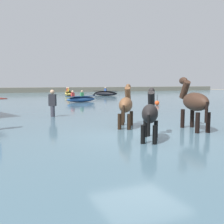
% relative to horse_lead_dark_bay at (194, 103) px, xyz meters
% --- Properties ---
extents(ground_plane, '(120.00, 120.00, 0.00)m').
position_rel_horse_lead_dark_bay_xyz_m(ground_plane, '(-2.19, -0.17, -1.27)').
color(ground_plane, gray).
extents(water_surface, '(90.00, 90.00, 0.38)m').
position_rel_horse_lead_dark_bay_xyz_m(water_surface, '(-2.19, 9.83, -1.08)').
color(water_surface, '#476675').
rests_on(water_surface, ground).
extents(horse_lead_dark_bay, '(0.86, 1.98, 2.15)m').
position_rel_horse_lead_dark_bay_xyz_m(horse_lead_dark_bay, '(0.00, 0.00, 0.00)').
color(horse_lead_dark_bay, '#382319').
rests_on(horse_lead_dark_bay, ground).
extents(horse_trailing_black, '(1.20, 1.52, 1.81)m').
position_rel_horse_lead_dark_bay_xyz_m(horse_trailing_black, '(-2.22, -0.80, -0.20)').
color(horse_trailing_black, black).
rests_on(horse_trailing_black, ground).
extents(horse_flank_bay, '(1.22, 1.62, 1.90)m').
position_rel_horse_lead_dark_bay_xyz_m(horse_flank_bay, '(-1.82, 1.41, -0.14)').
color(horse_flank_bay, brown).
rests_on(horse_flank_bay, ground).
extents(boat_near_port, '(2.77, 3.14, 1.07)m').
position_rel_horse_lead_dark_bay_xyz_m(boat_near_port, '(6.68, 23.51, -0.60)').
color(boat_near_port, black).
rests_on(boat_near_port, water_surface).
extents(boat_far_inshore, '(1.38, 2.67, 1.05)m').
position_rel_horse_lead_dark_bay_xyz_m(boat_far_inshore, '(2.46, 25.09, -0.59)').
color(boat_far_inshore, gold).
rests_on(boat_far_inshore, water_surface).
extents(boat_mid_channel, '(2.80, 1.48, 0.97)m').
position_rel_horse_lead_dark_bay_xyz_m(boat_mid_channel, '(0.57, 14.17, -0.64)').
color(boat_mid_channel, '#28518E').
rests_on(boat_mid_channel, water_surface).
extents(person_onlooker_right, '(0.38, 0.34, 1.63)m').
position_rel_horse_lead_dark_bay_xyz_m(person_onlooker_right, '(-3.60, 5.40, -0.40)').
color(person_onlooker_right, '#383842').
rests_on(person_onlooker_right, ground).
extents(channel_buoy, '(0.33, 0.33, 0.75)m').
position_rel_horse_lead_dark_bay_xyz_m(channel_buoy, '(4.44, 8.81, -0.72)').
color(channel_buoy, '#E54C1E').
rests_on(channel_buoy, water_surface).
extents(far_shoreline, '(80.00, 2.40, 1.20)m').
position_rel_horse_lead_dark_bay_xyz_m(far_shoreline, '(-2.19, 39.11, -0.67)').
color(far_shoreline, '#706B5B').
rests_on(far_shoreline, ground).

